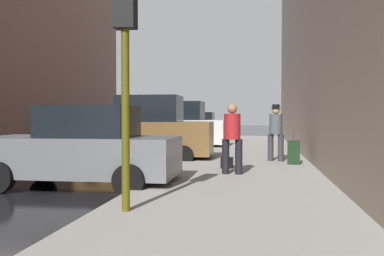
% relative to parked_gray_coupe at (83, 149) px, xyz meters
% --- Properties ---
extents(ground_plane, '(120.00, 120.00, 0.00)m').
position_rel_parked_gray_coupe_xyz_m(ground_plane, '(-2.65, 1.64, -0.85)').
color(ground_plane, black).
extents(sidewalk, '(4.00, 40.00, 0.15)m').
position_rel_parked_gray_coupe_xyz_m(sidewalk, '(3.35, 1.64, -0.77)').
color(sidewalk, gray).
rests_on(sidewalk, ground_plane).
extents(parked_gray_coupe, '(4.21, 2.09, 1.79)m').
position_rel_parked_gray_coupe_xyz_m(parked_gray_coupe, '(0.00, 0.00, 0.00)').
color(parked_gray_coupe, slate).
rests_on(parked_gray_coupe, ground_plane).
extents(parked_bronze_suv, '(4.64, 2.15, 2.25)m').
position_rel_parked_gray_coupe_xyz_m(parked_bronze_suv, '(-0.00, 5.24, 0.18)').
color(parked_bronze_suv, brown).
rests_on(parked_bronze_suv, ground_plane).
extents(parked_white_van, '(4.64, 2.15, 2.25)m').
position_rel_parked_gray_coupe_xyz_m(parked_white_van, '(-0.00, 11.11, 0.18)').
color(parked_white_van, silver).
rests_on(parked_white_van, ground_plane).
extents(parked_red_hatchback, '(4.21, 2.08, 1.79)m').
position_rel_parked_gray_coupe_xyz_m(parked_red_hatchback, '(0.00, 16.81, 0.00)').
color(parked_red_hatchback, '#B2191E').
rests_on(parked_red_hatchback, ground_plane).
extents(fire_hydrant, '(0.42, 0.22, 0.70)m').
position_rel_parked_gray_coupe_xyz_m(fire_hydrant, '(1.80, 6.14, -0.35)').
color(fire_hydrant, red).
rests_on(fire_hydrant, sidewalk).
extents(traffic_light, '(0.32, 0.32, 3.60)m').
position_rel_parked_gray_coupe_xyz_m(traffic_light, '(1.85, -2.75, 1.91)').
color(traffic_light, '#514C0F').
rests_on(traffic_light, sidewalk).
extents(pedestrian_with_beanie, '(0.53, 0.49, 1.78)m').
position_rel_parked_gray_coupe_xyz_m(pedestrian_with_beanie, '(4.33, 4.75, 0.29)').
color(pedestrian_with_beanie, '#333338').
rests_on(pedestrian_with_beanie, sidewalk).
extents(pedestrian_in_red_jacket, '(0.51, 0.42, 1.71)m').
position_rel_parked_gray_coupe_xyz_m(pedestrian_in_red_jacket, '(3.17, 1.55, 0.26)').
color(pedestrian_in_red_jacket, black).
rests_on(pedestrian_in_red_jacket, sidewalk).
extents(rolling_suitcase, '(0.41, 0.59, 1.04)m').
position_rel_parked_gray_coupe_xyz_m(rolling_suitcase, '(4.83, 4.06, -0.36)').
color(rolling_suitcase, black).
rests_on(rolling_suitcase, sidewalk).
extents(duffel_bag, '(0.32, 0.44, 0.28)m').
position_rel_parked_gray_coupe_xyz_m(duffel_bag, '(2.95, 2.82, -0.56)').
color(duffel_bag, black).
rests_on(duffel_bag, sidewalk).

